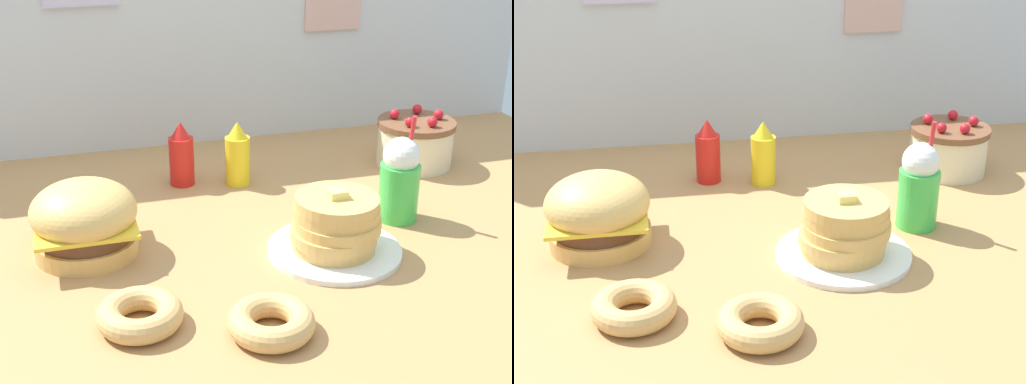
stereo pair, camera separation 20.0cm
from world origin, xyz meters
TOP-DOWN VIEW (x-y plane):
  - ground_plane at (0.00, 0.00)m, footprint 2.49×1.70m
  - back_wall at (-0.00, 0.85)m, footprint 2.49×0.04m
  - burger at (-0.51, 0.08)m, footprint 0.28×0.28m
  - pancake_stack at (0.12, -0.11)m, footprint 0.36×0.36m
  - layer_cake at (0.62, 0.41)m, footprint 0.26×0.26m
  - ketchup_bottle at (-0.18, 0.46)m, footprint 0.08×0.08m
  - mustard_bottle at (-0.01, 0.41)m, footprint 0.08×0.08m
  - cream_soda_cup at (0.37, 0.03)m, footprint 0.12×0.12m
  - donut_pink_glaze at (-0.43, -0.30)m, footprint 0.19×0.19m
  - donut_chocolate at (-0.15, -0.41)m, footprint 0.19×0.19m

SIDE VIEW (x-z plane):
  - ground_plane at x=0.00m, z-range -0.02..0.00m
  - donut_pink_glaze at x=-0.43m, z-range 0.00..0.06m
  - donut_chocolate at x=-0.15m, z-range 0.00..0.06m
  - pancake_stack at x=0.12m, z-range -0.02..0.16m
  - layer_cake at x=0.62m, z-range -0.01..0.18m
  - burger at x=-0.51m, z-range -0.01..0.20m
  - ketchup_bottle at x=-0.18m, z-range -0.01..0.20m
  - mustard_bottle at x=-0.01m, z-range -0.01..0.20m
  - cream_soda_cup at x=0.37m, z-range -0.03..0.28m
  - back_wall at x=0.00m, z-range 0.00..0.87m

